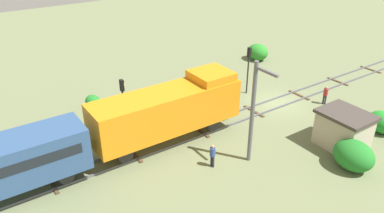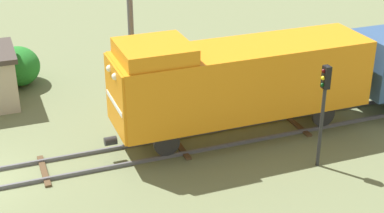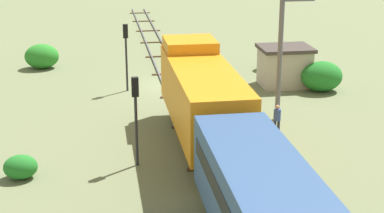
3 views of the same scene
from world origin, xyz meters
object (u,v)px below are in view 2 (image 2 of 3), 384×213
Objects in this scene: locomotive at (238,78)px; catenary_mast at (130,28)px; traffic_signal_mid at (324,98)px; worker_by_signal at (188,83)px.

locomotive is 6.11m from catenary_mast.
traffic_signal_mid is (3.40, 2.02, 0.20)m from locomotive.
locomotive is 4.62m from worker_by_signal.
locomotive is 2.71× the size of traffic_signal_mid.
catenary_mast is (-8.47, -5.26, 0.88)m from traffic_signal_mid.
worker_by_signal is (-7.60, -2.73, -1.98)m from traffic_signal_mid.
locomotive is at bearing 32.64° from catenary_mast.
worker_by_signal is (-4.20, -0.72, -1.78)m from locomotive.
worker_by_signal is at bearing -160.22° from traffic_signal_mid.
traffic_signal_mid is 8.31m from worker_by_signal.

